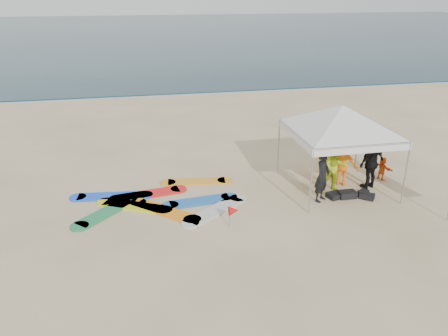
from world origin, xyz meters
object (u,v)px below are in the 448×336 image
person_orange_a (343,162)px  canopy_tent (343,106)px  person_seated (382,168)px  person_black_b (372,163)px  person_black_a (322,176)px  person_yellow (335,167)px  marker_pennant (234,211)px  surfboard_spread (160,201)px  person_orange_b (332,150)px

person_orange_a → canopy_tent: 2.09m
person_seated → canopy_tent: (-1.92, -0.31, 2.46)m
person_orange_a → person_black_b: size_ratio=0.90×
person_black_a → person_yellow: person_yellow is taller
person_yellow → marker_pennant: 4.12m
person_black_b → surfboard_spread: size_ratio=0.35×
person_seated → marker_pennant: 6.27m
person_orange_a → person_seated: person_orange_a is taller
marker_pennant → surfboard_spread: bearing=135.7°
person_seated → canopy_tent: size_ratio=0.19×
marker_pennant → surfboard_spread: 2.81m
person_yellow → canopy_tent: bearing=57.2°
person_black_b → person_black_a: bearing=-5.0°
person_black_a → canopy_tent: canopy_tent is taller
surfboard_spread → person_orange_b: bearing=9.1°
person_orange_a → person_black_b: 0.93m
person_yellow → person_orange_a: size_ratio=1.06×
person_orange_a → surfboard_spread: size_ratio=0.31×
person_orange_a → person_orange_b: person_orange_b is taller
person_black_a → person_black_b: size_ratio=0.92×
marker_pennant → surfboard_spread: (-1.98, 1.93, -0.46)m
person_black_a → surfboard_spread: (-5.09, 0.88, -0.81)m
person_black_b → person_yellow: bearing=-19.8°
person_orange_a → person_seated: (1.58, 0.08, -0.41)m
marker_pennant → surfboard_spread: marker_pennant is taller
person_orange_a → person_orange_b: bearing=-61.9°
person_orange_a → person_black_a: bearing=67.8°
person_yellow → person_orange_b: bearing=73.0°
person_orange_b → person_black_a: bearing=56.0°
person_yellow → person_orange_a: person_yellow is taller
person_black_a → person_orange_b: size_ratio=0.88×
person_orange_b → person_black_b: bearing=120.2°
person_black_a → person_black_b: 2.09m
surfboard_spread → person_yellow: bearing=-3.3°
person_seated → person_yellow: bearing=88.3°
person_orange_a → surfboard_spread: 6.34m
surfboard_spread → person_black_b: bearing=-2.5°
person_orange_b → surfboard_spread: person_orange_b is taller
person_orange_b → person_seated: size_ratio=2.27×
person_black_a → person_black_b: bearing=-26.4°
person_yellow → person_black_b: size_ratio=0.96×
person_black_a → person_yellow: 0.86m
person_orange_a → marker_pennant: bearing=53.0°
person_black_b → person_seated: size_ratio=2.17×
person_orange_a → canopy_tent: bearing=60.9°
person_yellow → marker_pennant: (-3.78, -1.60, -0.38)m
person_black_b → person_orange_b: person_orange_b is taller
person_yellow → person_black_a: bearing=-136.3°
person_black_a → canopy_tent: (0.86, 0.80, 2.04)m
person_orange_b → canopy_tent: size_ratio=0.44×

